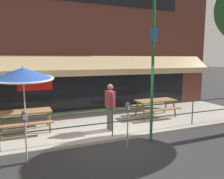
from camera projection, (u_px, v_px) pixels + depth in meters
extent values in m
plane|color=#2D2D30|center=(116.00, 141.00, 7.20)|extent=(120.00, 120.00, 0.00)
cube|color=#ADA89E|center=(97.00, 124.00, 9.03)|extent=(15.00, 4.00, 0.10)
cube|color=brown|center=(81.00, 28.00, 10.52)|extent=(15.00, 0.50, 8.35)
cube|color=black|center=(84.00, 87.00, 10.67)|extent=(12.00, 0.02, 2.30)
cube|color=red|center=(35.00, 83.00, 9.77)|extent=(1.50, 0.02, 0.70)
cube|color=tan|center=(86.00, 63.00, 10.02)|extent=(13.80, 0.92, 0.70)
cube|color=tan|center=(90.00, 73.00, 9.61)|extent=(13.80, 0.08, 0.28)
cylinder|color=#194723|center=(112.00, 122.00, 7.40)|extent=(0.04, 0.04, 0.95)
cylinder|color=#194723|center=(192.00, 113.00, 8.69)|extent=(0.04, 0.04, 0.95)
cube|color=#194723|center=(112.00, 108.00, 7.33)|extent=(13.80, 0.04, 0.04)
cube|color=#194723|center=(112.00, 122.00, 7.40)|extent=(13.80, 0.03, 0.03)
cube|color=#997047|center=(25.00, 112.00, 7.77)|extent=(1.80, 0.80, 0.05)
cube|color=#997047|center=(26.00, 124.00, 7.28)|extent=(1.80, 0.26, 0.04)
cube|color=#997047|center=(25.00, 116.00, 8.34)|extent=(1.80, 0.26, 0.04)
cylinder|color=brown|center=(50.00, 122.00, 7.83)|extent=(0.07, 0.30, 0.73)
cylinder|color=brown|center=(48.00, 117.00, 8.41)|extent=(0.07, 0.30, 0.73)
cylinder|color=brown|center=(0.00, 127.00, 7.23)|extent=(0.07, 0.30, 0.73)
cylinder|color=brown|center=(2.00, 122.00, 7.81)|extent=(0.07, 0.30, 0.73)
cube|color=#997047|center=(156.00, 100.00, 9.89)|extent=(1.80, 0.80, 0.05)
cube|color=#997047|center=(163.00, 110.00, 9.40)|extent=(1.80, 0.26, 0.04)
cube|color=#997047|center=(149.00, 104.00, 10.47)|extent=(1.80, 0.26, 0.04)
cylinder|color=brown|center=(174.00, 108.00, 9.95)|extent=(0.07, 0.30, 0.73)
cylinder|color=brown|center=(166.00, 106.00, 10.54)|extent=(0.07, 0.30, 0.73)
cylinder|color=brown|center=(144.00, 111.00, 9.35)|extent=(0.07, 0.30, 0.73)
cylinder|color=brown|center=(137.00, 108.00, 9.94)|extent=(0.07, 0.30, 0.73)
cylinder|color=#B7B2A8|center=(24.00, 99.00, 7.94)|extent=(0.04, 0.04, 2.30)
cone|color=#2D56B7|center=(23.00, 73.00, 7.80)|extent=(2.10, 2.12, 0.56)
cylinder|color=white|center=(23.00, 78.00, 7.83)|extent=(2.14, 2.14, 0.21)
sphere|color=#B7B2A8|center=(23.00, 66.00, 7.77)|extent=(0.07, 0.07, 0.07)
cylinder|color=#665B4C|center=(111.00, 119.00, 7.92)|extent=(0.15, 0.15, 0.86)
cylinder|color=#665B4C|center=(109.00, 118.00, 8.09)|extent=(0.15, 0.15, 0.86)
cube|color=maroon|center=(110.00, 99.00, 7.90)|extent=(0.26, 0.41, 0.60)
cylinder|color=maroon|center=(113.00, 101.00, 7.68)|extent=(0.10, 0.10, 0.54)
cylinder|color=maroon|center=(107.00, 99.00, 8.14)|extent=(0.10, 0.10, 0.54)
sphere|color=brown|center=(110.00, 87.00, 7.84)|extent=(0.22, 0.22, 0.22)
cylinder|color=gray|center=(26.00, 142.00, 5.60)|extent=(0.04, 0.04, 1.15)
cylinder|color=#4C4C51|center=(25.00, 117.00, 5.51)|extent=(0.15, 0.15, 0.20)
sphere|color=#4C4C51|center=(24.00, 113.00, 5.50)|extent=(0.14, 0.14, 0.14)
cube|color=silver|center=(25.00, 117.00, 5.43)|extent=(0.08, 0.01, 0.13)
cylinder|color=gray|center=(128.00, 129.00, 6.64)|extent=(0.04, 0.04, 1.15)
cylinder|color=#4C4C51|center=(128.00, 108.00, 6.55)|extent=(0.15, 0.15, 0.20)
sphere|color=#4C4C51|center=(128.00, 104.00, 6.53)|extent=(0.14, 0.14, 0.14)
cube|color=silver|center=(129.00, 108.00, 6.47)|extent=(0.08, 0.01, 0.13)
cylinder|color=#1E6033|center=(153.00, 69.00, 6.86)|extent=(0.09, 0.09, 4.79)
cube|color=blue|center=(154.00, 34.00, 6.69)|extent=(0.28, 0.02, 0.40)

